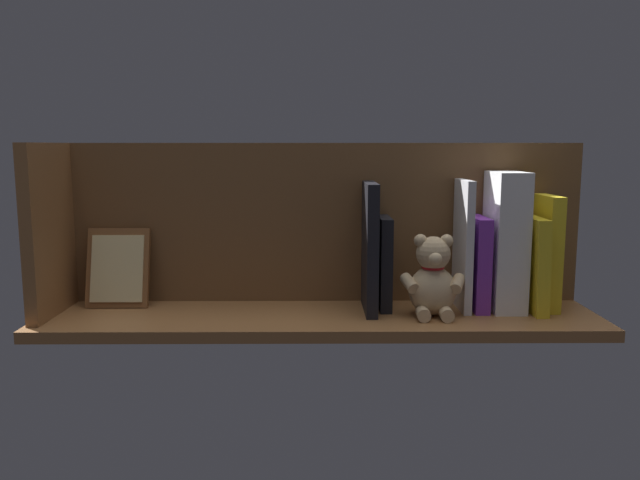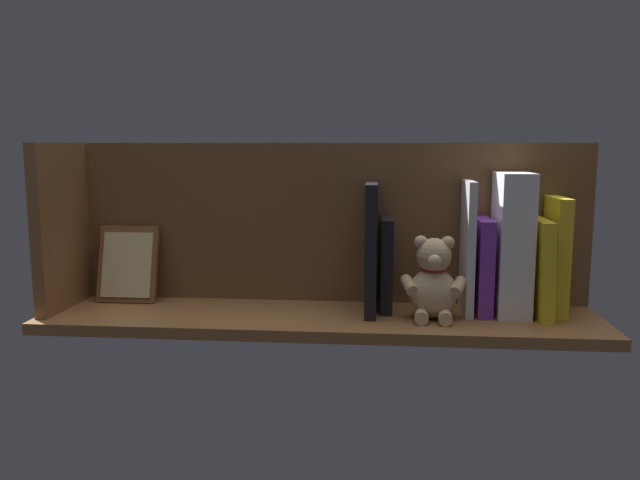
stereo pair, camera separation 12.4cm
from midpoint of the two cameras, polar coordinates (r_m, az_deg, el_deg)
ground_plane at (r=126.82cm, az=-2.81°, el=-7.08°), size 109.27×25.89×2.20cm
shelf_back_panel at (r=133.84cm, az=-2.68°, el=1.53°), size 109.27×1.50×33.44cm
shelf_side_divider at (r=136.02cm, az=-25.61°, el=0.82°), size 2.40×19.89×33.44cm
book_0 at (r=134.08cm, az=17.26°, el=-1.08°), size 2.71×11.38×23.04cm
book_1 at (r=131.99cm, az=16.00°, el=-2.08°), size 2.97×14.42×18.97cm
dictionary_thick_white at (r=130.70cm, az=13.76°, el=-0.12°), size 6.33×12.49×27.77cm
book_2 at (r=130.54cm, az=11.35°, el=-2.06°), size 2.87×12.01×18.77cm
book_3 at (r=129.33cm, az=10.08°, el=-0.46°), size 1.56×12.04×26.17cm
teddy_bear at (r=124.12cm, az=7.31°, el=-3.61°), size 12.97×10.44×16.00cm
book_4 at (r=128.63cm, az=3.07°, el=-2.08°), size 2.34×10.81×18.67cm
book_5 at (r=125.91cm, az=1.72°, el=-0.68°), size 2.28×14.78×25.72cm
picture_frame_leaning at (r=138.97cm, az=-20.15°, el=-2.40°), size 12.69×5.62×16.14cm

